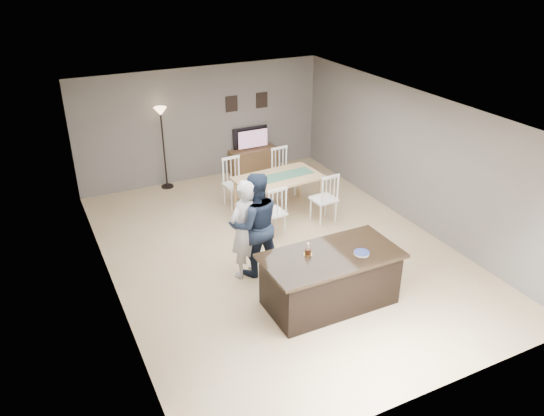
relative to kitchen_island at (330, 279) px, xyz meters
name	(u,v)px	position (x,y,z in m)	size (l,w,h in m)	color
floor	(278,251)	(0.00, 1.80, -0.45)	(8.00, 8.00, 0.00)	tan
room_shell	(279,168)	(0.00, 1.80, 1.22)	(8.00, 8.00, 8.00)	slate
kitchen_island	(330,279)	(0.00, 0.00, 0.00)	(2.15, 1.10, 0.90)	black
tv_console	(253,160)	(1.20, 5.57, -0.15)	(1.20, 0.40, 0.60)	brown
television	(252,138)	(1.20, 5.64, 0.41)	(0.91, 0.12, 0.53)	black
tv_screen_glow	(253,139)	(1.20, 5.56, 0.42)	(0.78, 0.78, 0.00)	#E24D19
picture_frames	(247,102)	(1.15, 5.78, 1.30)	(1.10, 0.02, 0.38)	black
doorway	(143,306)	(-2.99, -0.50, 0.80)	(0.00, 2.10, 2.65)	black
woman	(245,229)	(-0.86, 1.35, 0.43)	(0.65, 0.43, 1.78)	#B7B6BB
man	(255,225)	(-0.67, 1.35, 0.48)	(0.91, 0.71, 1.86)	#192438
birthday_cake	(308,252)	(-0.32, 0.16, 0.49)	(0.13, 0.13, 0.21)	gold
plate_stack	(362,253)	(0.42, -0.19, 0.46)	(0.24, 0.24, 0.04)	white
dining_table	(278,183)	(0.71, 3.20, 0.24)	(1.85, 2.12, 1.09)	tan
floor_lamp	(162,126)	(-1.04, 5.59, 1.04)	(0.29, 0.29, 1.93)	black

